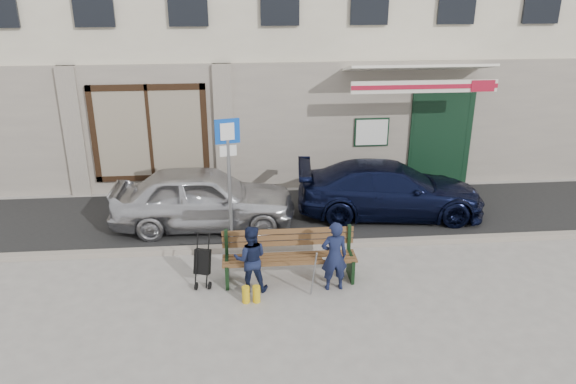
{
  "coord_description": "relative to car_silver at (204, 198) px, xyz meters",
  "views": [
    {
      "loc": [
        -1.0,
        -8.6,
        5.27
      ],
      "look_at": [
        -0.1,
        1.6,
        1.2
      ],
      "focal_mm": 35.0,
      "sensor_mm": 36.0,
      "label": 1
    }
  ],
  "objects": [
    {
      "name": "car_silver",
      "position": [
        0.0,
        0.0,
        0.0
      ],
      "size": [
        3.98,
        1.69,
        1.34
      ],
      "primitive_type": "imported",
      "rotation": [
        0.0,
        0.0,
        1.54
      ],
      "color": "silver",
      "rests_on": "ground"
    },
    {
      "name": "woman",
      "position": [
        0.94,
        -2.74,
        -0.06
      ],
      "size": [
        0.61,
        0.49,
        1.22
      ],
      "primitive_type": "imported",
      "rotation": [
        0.0,
        0.0,
        3.09
      ],
      "color": "#141C39",
      "rests_on": "ground"
    },
    {
      "name": "ground",
      "position": [
        1.84,
        -2.76,
        -0.67
      ],
      "size": [
        80.0,
        80.0,
        0.0
      ],
      "primitive_type": "plane",
      "color": "#9E9991",
      "rests_on": "ground"
    },
    {
      "name": "curb",
      "position": [
        1.84,
        -1.26,
        -0.61
      ],
      "size": [
        60.0,
        0.18,
        0.12
      ],
      "primitive_type": "cube",
      "color": "#9E9384",
      "rests_on": "ground"
    },
    {
      "name": "parking_sign",
      "position": [
        0.59,
        -0.89,
        1.09
      ],
      "size": [
        0.48,
        0.14,
        2.63
      ],
      "rotation": [
        0.0,
        0.0,
        0.24
      ],
      "color": "gray",
      "rests_on": "ground"
    },
    {
      "name": "man",
      "position": [
        2.39,
        -2.84,
        -0.03
      ],
      "size": [
        0.49,
        0.35,
        1.29
      ],
      "primitive_type": "imported",
      "rotation": [
        0.0,
        0.0,
        3.23
      ],
      "color": "#151B3A",
      "rests_on": "ground"
    },
    {
      "name": "bench",
      "position": [
        1.6,
        -2.48,
        -0.21
      ],
      "size": [
        2.4,
        1.17,
        0.98
      ],
      "color": "brown",
      "rests_on": "ground"
    },
    {
      "name": "stroller",
      "position": [
        0.09,
        -2.48,
        -0.25
      ],
      "size": [
        0.34,
        0.44,
        0.96
      ],
      "rotation": [
        0.0,
        0.0,
        -0.29
      ],
      "color": "black",
      "rests_on": "ground"
    },
    {
      "name": "asphalt_lane",
      "position": [
        1.84,
        0.34,
        -0.67
      ],
      "size": [
        60.0,
        3.2,
        0.01
      ],
      "primitive_type": "cube",
      "color": "#282828",
      "rests_on": "ground"
    },
    {
      "name": "car_navy",
      "position": [
        4.2,
        0.28,
        -0.06
      ],
      "size": [
        4.36,
        2.12,
        1.22
      ],
      "primitive_type": "imported",
      "rotation": [
        0.0,
        0.0,
        1.47
      ],
      "color": "black",
      "rests_on": "ground"
    }
  ]
}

